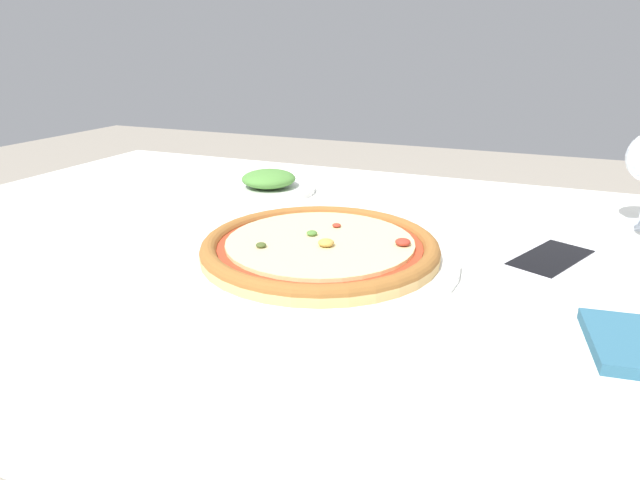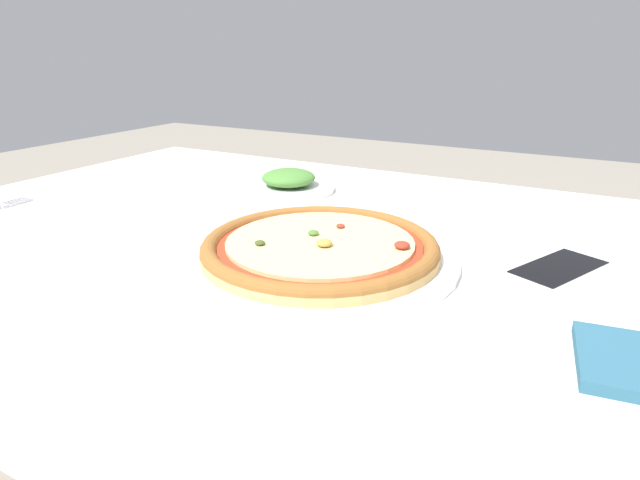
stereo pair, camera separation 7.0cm
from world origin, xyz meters
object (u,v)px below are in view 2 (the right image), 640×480
(dining_table, at_px, (304,293))
(pizza_plate, at_px, (320,249))
(side_plate, at_px, (289,183))
(cell_phone, at_px, (558,271))

(dining_table, bearing_deg, pizza_plate, -44.39)
(dining_table, height_order, side_plate, side_plate)
(pizza_plate, relative_size, side_plate, 2.03)
(dining_table, height_order, cell_phone, cell_phone)
(cell_phone, bearing_deg, side_plate, 160.01)
(dining_table, distance_m, cell_phone, 0.36)
(side_plate, bearing_deg, pizza_plate, -51.80)
(cell_phone, height_order, side_plate, side_plate)
(cell_phone, xyz_separation_m, side_plate, (-0.51, 0.19, 0.01))
(pizza_plate, bearing_deg, side_plate, 128.20)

